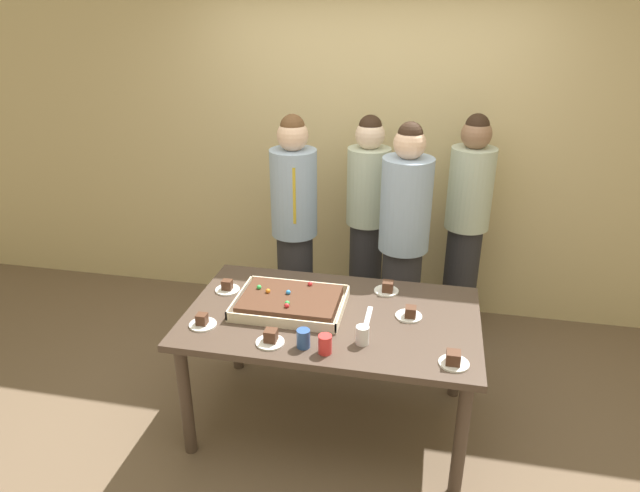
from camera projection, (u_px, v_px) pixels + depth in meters
The scene contains 18 objects.
ground_plane at pixel (331, 420), 3.51m from camera, with size 12.00×12.00×0.00m, color brown.
interior_back_panel at pixel (371, 125), 4.34m from camera, with size 8.00×0.12×3.00m, color #CCB784.
party_table at pixel (332, 328), 3.24m from camera, with size 1.65×0.98×0.76m.
sheet_cake at pixel (290, 302), 3.26m from camera, with size 0.62×0.46×0.10m.
plated_slice_near_left at pixel (202, 322), 3.09m from camera, with size 0.15×0.15×0.07m.
plated_slice_near_right at pixel (410, 314), 3.16m from camera, with size 0.15×0.15×0.07m.
plated_slice_far_left at pixel (454, 360), 2.76m from camera, with size 0.15×0.15×0.07m.
plated_slice_far_right at pixel (227, 288), 3.45m from camera, with size 0.15×0.15×0.07m.
plated_slice_center_front at pixel (387, 288), 3.43m from camera, with size 0.15×0.15×0.07m.
plated_slice_center_back at pixel (271, 339), 2.93m from camera, with size 0.15×0.15×0.08m.
drink_cup_nearest at pixel (303, 338), 2.89m from camera, with size 0.07×0.07×0.10m, color #2D5199.
drink_cup_middle at pixel (325, 344), 2.84m from camera, with size 0.07×0.07×0.10m, color red.
drink_cup_far_end at pixel (362, 335), 2.92m from camera, with size 0.07×0.07×0.10m, color white.
cake_server_utensil at pixel (368, 316), 3.18m from camera, with size 0.03×0.20×0.01m, color silver.
person_serving_front at pixel (294, 228), 4.04m from camera, with size 0.33×0.33×1.70m.
person_green_shirt_behind at pixel (403, 242), 3.82m from camera, with size 0.34×0.34×1.70m.
person_striped_tie_right at pixel (466, 224), 4.12m from camera, with size 0.32×0.32×1.69m.
person_far_right_suit at pixel (367, 221), 4.21m from camera, with size 0.31×0.31×1.66m.
Camera 1 is at (0.50, -2.73, 2.41)m, focal length 31.76 mm.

